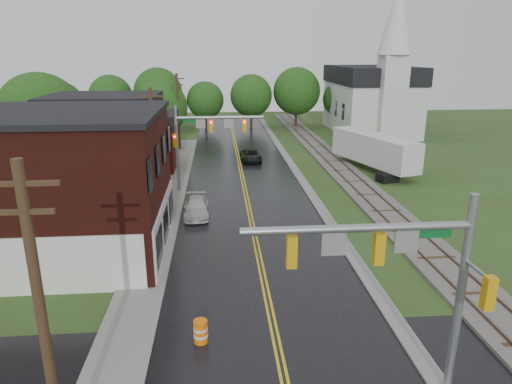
{
  "coord_description": "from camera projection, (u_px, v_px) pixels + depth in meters",
  "views": [
    {
      "loc": [
        -2.17,
        -10.64,
        11.34
      ],
      "look_at": [
        -0.04,
        14.74,
        3.5
      ],
      "focal_mm": 32.0,
      "sensor_mm": 36.0,
      "label": 1
    }
  ],
  "objects": [
    {
      "name": "tree_left_c",
      "position": [
        109.0,
        118.0,
        49.21
      ],
      "size": [
        6.0,
        6.0,
        7.65
      ],
      "color": "black",
      "rests_on": "ground"
    },
    {
      "name": "pickup_white",
      "position": [
        196.0,
        207.0,
        32.84
      ],
      "size": [
        1.87,
        4.31,
        1.23
      ],
      "primitive_type": "imported",
      "rotation": [
        0.0,
        0.0,
        0.03
      ],
      "color": "silver",
      "rests_on": "ground"
    },
    {
      "name": "construction_barrel",
      "position": [
        201.0,
        332.0,
        18.45
      ],
      "size": [
        0.68,
        0.68,
        1.01
      ],
      "primitive_type": "cylinder",
      "rotation": [
        0.0,
        0.0,
        -0.22
      ],
      "color": "orange",
      "rests_on": "ground"
    },
    {
      "name": "curb_right",
      "position": [
        292.0,
        166.0,
        47.41
      ],
      "size": [
        0.8,
        70.0,
        0.12
      ],
      "primitive_type": "cube",
      "color": "gray",
      "rests_on": "ground"
    },
    {
      "name": "yellow_house",
      "position": [
        109.0,
        158.0,
        36.59
      ],
      "size": [
        8.0,
        7.0,
        6.4
      ],
      "primitive_type": "cube",
      "color": "tan",
      "rests_on": "ground"
    },
    {
      "name": "sidewalk_left",
      "position": [
        170.0,
        198.0,
        36.96
      ],
      "size": [
        2.4,
        50.0,
        0.12
      ],
      "primitive_type": "cube",
      "color": "gray",
      "rests_on": "ground"
    },
    {
      "name": "church",
      "position": [
        374.0,
        92.0,
        64.7
      ],
      "size": [
        10.4,
        18.4,
        20.0
      ],
      "color": "silver",
      "rests_on": "ground"
    },
    {
      "name": "railroad",
      "position": [
        335.0,
        164.0,
        47.74
      ],
      "size": [
        3.2,
        80.0,
        0.3
      ],
      "color": "#59544C",
      "rests_on": "ground"
    },
    {
      "name": "traffic_signal_near",
      "position": [
        401.0,
        263.0,
        14.36
      ],
      "size": [
        7.34,
        0.3,
        7.2
      ],
      "color": "gray",
      "rests_on": "ground"
    },
    {
      "name": "tree_left_e",
      "position": [
        162.0,
        108.0,
        55.24
      ],
      "size": [
        6.4,
        6.4,
        8.16
      ],
      "color": "black",
      "rests_on": "ground"
    },
    {
      "name": "semi_trailer",
      "position": [
        374.0,
        149.0,
        44.87
      ],
      "size": [
        5.77,
        11.44,
        3.61
      ],
      "color": "black",
      "rests_on": "ground"
    },
    {
      "name": "brick_building",
      "position": [
        36.0,
        185.0,
        25.71
      ],
      "size": [
        14.3,
        10.3,
        8.3
      ],
      "color": "#44150E",
      "rests_on": "ground"
    },
    {
      "name": "utility_pole_b",
      "position": [
        154.0,
        148.0,
        32.67
      ],
      "size": [
        1.8,
        0.28,
        9.0
      ],
      "color": "#382616",
      "rests_on": "ground"
    },
    {
      "name": "utility_pole_c",
      "position": [
        178.0,
        111.0,
        53.62
      ],
      "size": [
        1.8,
        0.28,
        9.0
      ],
      "color": "#382616",
      "rests_on": "ground"
    },
    {
      "name": "tree_left_b",
      "position": [
        43.0,
        117.0,
        40.92
      ],
      "size": [
        7.6,
        7.6,
        9.69
      ],
      "color": "black",
      "rests_on": "ground"
    },
    {
      "name": "traffic_signal_far",
      "position": [
        202.0,
        132.0,
        37.62
      ],
      "size": [
        7.34,
        0.43,
        7.2
      ],
      "color": "gray",
      "rests_on": "ground"
    },
    {
      "name": "darkred_building",
      "position": [
        140.0,
        147.0,
        45.53
      ],
      "size": [
        7.0,
        6.0,
        4.4
      ],
      "primitive_type": "cube",
      "color": "#3F0F0C",
      "rests_on": "ground"
    },
    {
      "name": "utility_pole_a",
      "position": [
        42.0,
        321.0,
        11.71
      ],
      "size": [
        1.8,
        0.28,
        9.0
      ],
      "color": "#382616",
      "rests_on": "ground"
    },
    {
      "name": "main_road",
      "position": [
        243.0,
        180.0,
        42.22
      ],
      "size": [
        10.0,
        90.0,
        0.02
      ],
      "primitive_type": "cube",
      "color": "black",
      "rests_on": "ground"
    },
    {
      "name": "suv_dark",
      "position": [
        251.0,
        156.0,
        49.26
      ],
      "size": [
        2.24,
        4.53,
        1.23
      ],
      "primitive_type": "imported",
      "rotation": [
        0.0,
        0.0,
        0.04
      ],
      "color": "black",
      "rests_on": "ground"
    }
  ]
}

